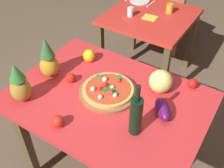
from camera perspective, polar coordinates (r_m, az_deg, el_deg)
ground_plane at (r=2.46m, az=-0.75°, el=-15.84°), size 10.00×10.00×0.00m
display_table at (r=1.92m, az=-0.93°, el=-4.70°), size 1.35×0.97×0.77m
background_table at (r=2.95m, az=7.90°, el=12.27°), size 0.85×0.87×0.77m
dining_chair at (r=3.56m, az=13.08°, el=13.97°), size 0.51×0.51×0.85m
pizza_board at (r=1.88m, az=-0.82°, el=-1.71°), size 0.41×0.41×0.02m
pizza at (r=1.86m, az=-0.87°, el=-1.11°), size 0.36×0.36×0.05m
wine_bottle at (r=1.56m, az=5.08°, el=-6.64°), size 0.08×0.08×0.37m
pineapple_left at (r=2.00m, az=-13.38°, el=5.09°), size 0.14×0.14×0.33m
pineapple_right at (r=1.86m, az=-19.07°, el=-0.09°), size 0.14×0.14×0.30m
melon at (r=1.89m, az=10.28°, el=0.56°), size 0.17×0.17×0.17m
bell_pepper at (r=2.16m, az=-4.87°, el=6.01°), size 0.10×0.10×0.11m
eggplant at (r=1.75m, az=10.71°, el=-5.24°), size 0.20×0.21×0.09m
tomato_near_board at (r=1.69m, az=-11.39°, el=-7.77°), size 0.08×0.08×0.08m
tomato_at_corner at (r=2.00m, az=16.73°, el=0.12°), size 0.07×0.07×0.07m
tomato_beside_pepper at (r=1.98m, az=-8.76°, el=1.25°), size 0.07×0.07×0.07m
drinking_glass_juice at (r=2.94m, az=12.14°, el=15.40°), size 0.07×0.07×0.10m
drinking_glass_water at (r=2.83m, az=3.91°, el=15.03°), size 0.06×0.06×0.09m
dinner_plate at (r=3.17m, az=5.91°, el=17.20°), size 0.22×0.22×0.02m
knife_utensil at (r=3.12m, az=8.27°, el=16.48°), size 0.03×0.18×0.01m
napkin_folded at (r=2.83m, az=8.04°, el=13.77°), size 0.15×0.13×0.01m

